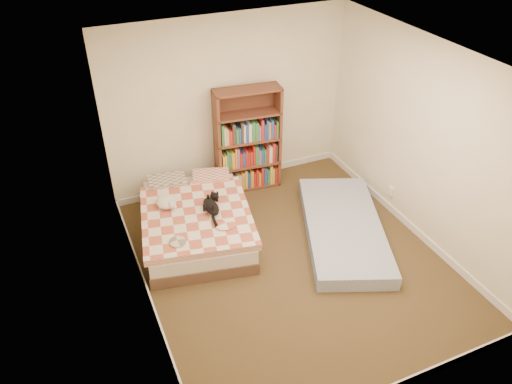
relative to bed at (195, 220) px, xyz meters
name	(u,v)px	position (x,y,z in m)	size (l,w,h in m)	color
room	(295,178)	(0.90, -0.96, 0.98)	(3.51, 4.01, 2.51)	#41321B
bed	(195,220)	(0.00, 0.00, 0.00)	(1.61, 2.04, 0.49)	brown
bookshelf	(247,152)	(1.07, 0.81, 0.34)	(0.96, 0.41, 1.55)	#4F2A1B
floor_mattress	(343,228)	(1.76, -0.78, -0.13)	(0.95, 2.11, 0.19)	#7893C8
black_cat	(211,205)	(0.17, -0.14, 0.28)	(0.34, 0.63, 0.14)	black
white_dog	(167,202)	(-0.31, 0.14, 0.28)	(0.33, 0.35, 0.14)	silver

